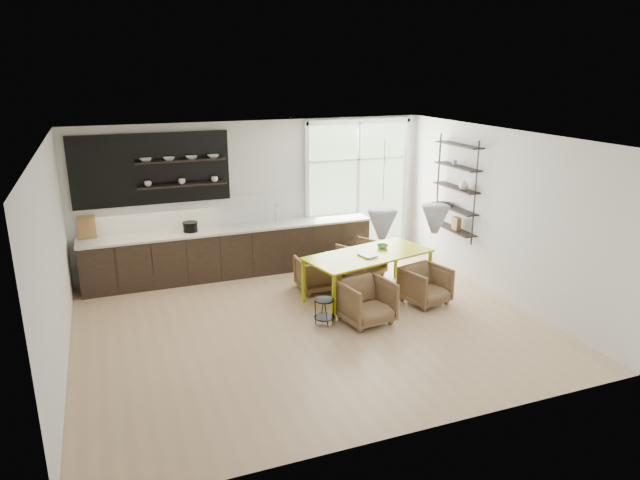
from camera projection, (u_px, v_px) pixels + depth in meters
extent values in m
cube|color=tan|center=(310.00, 325.00, 8.93)|extent=(7.00, 6.00, 0.01)
cube|color=silver|center=(257.00, 195.00, 11.19)|extent=(7.00, 0.02, 2.90)
cube|color=silver|center=(53.00, 264.00, 7.30)|extent=(0.02, 6.00, 2.90)
cube|color=silver|center=(502.00, 215.00, 9.72)|extent=(0.02, 6.00, 2.90)
cube|color=silver|center=(309.00, 138.00, 8.09)|extent=(7.00, 6.00, 0.01)
cube|color=#B2D1A5|center=(357.00, 188.00, 11.90)|extent=(2.20, 0.02, 2.70)
cube|color=silver|center=(358.00, 188.00, 11.87)|extent=(2.30, 0.08, 2.80)
cone|color=#B3B9C0|center=(382.00, 225.00, 8.33)|extent=(0.44, 0.44, 0.42)
cone|color=#B3B9C0|center=(435.00, 219.00, 8.64)|extent=(0.44, 0.44, 0.42)
cylinder|color=black|center=(384.00, 171.00, 8.10)|extent=(0.01, 0.01, 0.89)
cylinder|color=black|center=(438.00, 167.00, 8.41)|extent=(0.01, 0.01, 0.89)
cube|color=black|center=(233.00, 252.00, 10.97)|extent=(5.50, 0.65, 0.90)
cube|color=beige|center=(232.00, 229.00, 10.83)|extent=(5.54, 0.69, 0.04)
cube|color=silver|center=(228.00, 211.00, 11.04)|extent=(5.50, 0.02, 0.55)
cube|color=black|center=(152.00, 169.00, 10.29)|extent=(2.80, 0.06, 1.30)
cube|color=black|center=(180.00, 160.00, 10.29)|extent=(1.60, 0.28, 0.03)
cube|color=black|center=(182.00, 185.00, 10.42)|extent=(1.60, 0.28, 0.03)
cube|color=olive|center=(87.00, 227.00, 10.10)|extent=(0.30, 0.10, 0.42)
cylinder|color=silver|center=(276.00, 213.00, 11.18)|extent=(0.02, 0.02, 0.40)
imported|color=white|center=(146.00, 160.00, 10.07)|extent=(0.22, 0.22, 0.05)
imported|color=white|center=(169.00, 159.00, 10.21)|extent=(0.22, 0.22, 0.05)
imported|color=white|center=(191.00, 157.00, 10.35)|extent=(0.22, 0.22, 0.05)
imported|color=white|center=(213.00, 156.00, 10.49)|extent=(0.22, 0.22, 0.05)
imported|color=white|center=(148.00, 184.00, 10.20)|extent=(0.12, 0.12, 0.10)
imported|color=white|center=(182.00, 181.00, 10.40)|extent=(0.12, 0.12, 0.10)
imported|color=white|center=(215.00, 179.00, 10.61)|extent=(0.12, 0.12, 0.10)
cylinder|color=black|center=(190.00, 227.00, 10.55)|extent=(0.26, 0.26, 0.16)
cube|color=black|center=(475.00, 194.00, 10.13)|extent=(0.02, 0.02, 1.90)
cube|color=black|center=(438.00, 182.00, 11.20)|extent=(0.02, 0.02, 1.90)
cube|color=black|center=(453.00, 229.00, 10.90)|extent=(0.26, 1.20, 0.02)
cube|color=black|center=(454.00, 208.00, 10.78)|extent=(0.26, 1.20, 0.02)
cube|color=black|center=(456.00, 188.00, 10.67)|extent=(0.26, 1.20, 0.02)
cube|color=black|center=(457.00, 167.00, 10.55)|extent=(0.26, 1.20, 0.03)
cube|color=black|center=(459.00, 145.00, 10.43)|extent=(0.26, 1.20, 0.03)
imported|color=white|center=(464.00, 185.00, 10.41)|extent=(0.18, 0.18, 0.19)
imported|color=#333338|center=(448.00, 204.00, 10.95)|extent=(0.22, 0.22, 0.05)
imported|color=white|center=(454.00, 163.00, 10.62)|extent=(0.10, 0.10, 0.09)
cube|color=olive|center=(456.00, 223.00, 10.77)|extent=(0.10, 0.18, 0.24)
cube|color=#ABB90A|center=(368.00, 255.00, 9.77)|extent=(2.36, 1.46, 0.03)
cube|color=#ABB90A|center=(334.00, 298.00, 8.97)|extent=(0.06, 0.06, 0.77)
cube|color=#ABB90A|center=(303.00, 281.00, 9.67)|extent=(0.06, 0.06, 0.77)
cube|color=#ABB90A|center=(430.00, 272.00, 10.10)|extent=(0.06, 0.06, 0.77)
cube|color=#ABB90A|center=(396.00, 259.00, 10.80)|extent=(0.06, 0.06, 0.77)
imported|color=brown|center=(317.00, 273.00, 10.24)|extent=(0.67, 0.69, 0.62)
imported|color=brown|center=(361.00, 259.00, 10.91)|extent=(1.00, 1.00, 0.68)
imported|color=brown|center=(366.00, 301.00, 8.92)|extent=(0.86, 0.88, 0.70)
imported|color=brown|center=(425.00, 285.00, 9.66)|extent=(0.84, 0.86, 0.64)
cylinder|color=black|center=(324.00, 300.00, 8.84)|extent=(0.31, 0.31, 0.02)
cylinder|color=black|center=(324.00, 317.00, 8.92)|extent=(0.33, 0.33, 0.01)
cylinder|color=black|center=(333.00, 311.00, 8.93)|extent=(0.01, 0.01, 0.40)
cylinder|color=black|center=(322.00, 308.00, 9.03)|extent=(0.01, 0.01, 0.40)
cylinder|color=black|center=(315.00, 313.00, 8.87)|extent=(0.01, 0.01, 0.40)
cylinder|color=black|center=(327.00, 316.00, 8.76)|extent=(0.01, 0.01, 0.40)
imported|color=white|center=(362.00, 256.00, 9.58)|extent=(0.29, 0.35, 0.03)
imported|color=#50804F|center=(383.00, 246.00, 10.06)|extent=(0.24, 0.24, 0.06)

